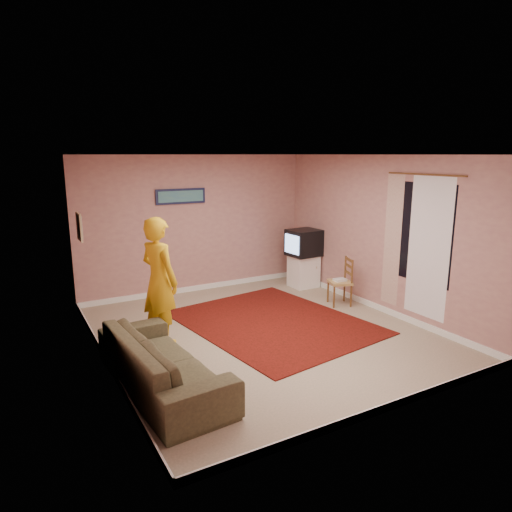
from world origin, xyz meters
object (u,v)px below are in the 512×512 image
sofa (162,361)px  tv_cabinet (303,271)px  crt_tv (304,243)px  person (159,281)px  chair_a (304,261)px  chair_b (340,276)px

sofa → tv_cabinet: bearing=-59.9°
crt_tv → person: (-3.34, -1.29, -0.00)m
chair_a → sofa: (-3.75, -2.56, -0.21)m
crt_tv → sofa: size_ratio=0.29×
tv_cabinet → crt_tv: crt_tv is taller
crt_tv → person: person is taller
tv_cabinet → sofa: tv_cabinet is taller
crt_tv → chair_a: bearing=-64.8°
person → tv_cabinet: bearing=-89.7°
tv_cabinet → chair_b: 1.26m
chair_a → chair_b: 1.24m
chair_b → crt_tv: bearing=-164.9°
chair_b → chair_a: bearing=-165.2°
chair_b → sofa: bearing=-50.5°
tv_cabinet → chair_b: (-0.10, -1.24, 0.19)m
tv_cabinet → crt_tv: size_ratio=1.00×
chair_b → sofa: chair_b is taller
chair_b → sofa: 3.89m
crt_tv → chair_b: crt_tv is taller
chair_a → tv_cabinet: bearing=101.4°
chair_a → chair_b: chair_a is taller
sofa → person: bearing=-21.8°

